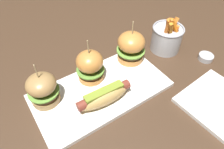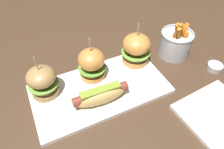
{
  "view_description": "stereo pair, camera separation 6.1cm",
  "coord_description": "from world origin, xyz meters",
  "px_view_note": "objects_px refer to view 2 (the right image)",
  "views": [
    {
      "loc": [
        -0.2,
        -0.35,
        0.5
      ],
      "look_at": [
        0.04,
        0.0,
        0.05
      ],
      "focal_mm": 32.99,
      "sensor_mm": 36.0,
      "label": 1
    },
    {
      "loc": [
        -0.14,
        -0.38,
        0.5
      ],
      "look_at": [
        0.04,
        0.0,
        0.05
      ],
      "focal_mm": 32.99,
      "sensor_mm": 36.0,
      "label": 2
    }
  ],
  "objects_px": {
    "slider_left": "(43,81)",
    "side_plate": "(221,117)",
    "hot_dog": "(101,95)",
    "fries_bucket": "(175,43)",
    "slider_right": "(136,49)",
    "sauce_ramekin": "(215,67)",
    "platter_main": "(100,89)",
    "slider_center": "(93,63)"
  },
  "relations": [
    {
      "from": "slider_center",
      "to": "slider_right",
      "type": "bearing_deg",
      "value": 0.89
    },
    {
      "from": "platter_main",
      "to": "slider_center",
      "type": "distance_m",
      "value": 0.08
    },
    {
      "from": "side_plate",
      "to": "hot_dog",
      "type": "bearing_deg",
      "value": 145.52
    },
    {
      "from": "hot_dog",
      "to": "slider_right",
      "type": "bearing_deg",
      "value": 31.56
    },
    {
      "from": "slider_right",
      "to": "slider_center",
      "type": "bearing_deg",
      "value": -179.11
    },
    {
      "from": "slider_right",
      "to": "side_plate",
      "type": "bearing_deg",
      "value": -71.01
    },
    {
      "from": "sauce_ramekin",
      "to": "platter_main",
      "type": "bearing_deg",
      "value": 168.42
    },
    {
      "from": "fries_bucket",
      "to": "sauce_ramekin",
      "type": "bearing_deg",
      "value": -58.18
    },
    {
      "from": "hot_dog",
      "to": "slider_center",
      "type": "distance_m",
      "value": 0.11
    },
    {
      "from": "slider_right",
      "to": "side_plate",
      "type": "height_order",
      "value": "slider_right"
    },
    {
      "from": "platter_main",
      "to": "slider_right",
      "type": "distance_m",
      "value": 0.18
    },
    {
      "from": "slider_right",
      "to": "fries_bucket",
      "type": "distance_m",
      "value": 0.16
    },
    {
      "from": "hot_dog",
      "to": "side_plate",
      "type": "xyz_separation_m",
      "value": [
        0.28,
        -0.19,
        -0.04
      ]
    },
    {
      "from": "platter_main",
      "to": "slider_left",
      "type": "relative_size",
      "value": 2.92
    },
    {
      "from": "slider_left",
      "to": "slider_right",
      "type": "bearing_deg",
      "value": 1.44
    },
    {
      "from": "sauce_ramekin",
      "to": "hot_dog",
      "type": "bearing_deg",
      "value": 175.25
    },
    {
      "from": "slider_center",
      "to": "side_plate",
      "type": "relative_size",
      "value": 0.74
    },
    {
      "from": "platter_main",
      "to": "sauce_ramekin",
      "type": "distance_m",
      "value": 0.4
    },
    {
      "from": "slider_left",
      "to": "slider_right",
      "type": "relative_size",
      "value": 0.94
    },
    {
      "from": "sauce_ramekin",
      "to": "slider_center",
      "type": "bearing_deg",
      "value": 160.23
    },
    {
      "from": "fries_bucket",
      "to": "side_plate",
      "type": "bearing_deg",
      "value": -100.33
    },
    {
      "from": "platter_main",
      "to": "side_plate",
      "type": "xyz_separation_m",
      "value": [
        0.26,
        -0.24,
        -0.0
      ]
    },
    {
      "from": "sauce_ramekin",
      "to": "side_plate",
      "type": "relative_size",
      "value": 0.26
    },
    {
      "from": "slider_right",
      "to": "fries_bucket",
      "type": "relative_size",
      "value": 1.04
    },
    {
      "from": "hot_dog",
      "to": "side_plate",
      "type": "relative_size",
      "value": 0.82
    },
    {
      "from": "slider_left",
      "to": "side_plate",
      "type": "bearing_deg",
      "value": -35.09
    },
    {
      "from": "hot_dog",
      "to": "fries_bucket",
      "type": "relative_size",
      "value": 1.14
    },
    {
      "from": "slider_center",
      "to": "fries_bucket",
      "type": "bearing_deg",
      "value": -2.26
    },
    {
      "from": "slider_center",
      "to": "hot_dog",
      "type": "bearing_deg",
      "value": -101.4
    },
    {
      "from": "side_plate",
      "to": "slider_right",
      "type": "bearing_deg",
      "value": 108.99
    },
    {
      "from": "platter_main",
      "to": "side_plate",
      "type": "height_order",
      "value": "platter_main"
    },
    {
      "from": "slider_left",
      "to": "platter_main",
      "type": "bearing_deg",
      "value": -19.32
    },
    {
      "from": "sauce_ramekin",
      "to": "side_plate",
      "type": "distance_m",
      "value": 0.2
    },
    {
      "from": "side_plate",
      "to": "slider_center",
      "type": "bearing_deg",
      "value": 130.93
    },
    {
      "from": "slider_right",
      "to": "fries_bucket",
      "type": "xyz_separation_m",
      "value": [
        0.15,
        -0.01,
        -0.02
      ]
    },
    {
      "from": "platter_main",
      "to": "sauce_ramekin",
      "type": "relative_size",
      "value": 7.96
    },
    {
      "from": "fries_bucket",
      "to": "slider_right",
      "type": "bearing_deg",
      "value": 174.61
    },
    {
      "from": "fries_bucket",
      "to": "sauce_ramekin",
      "type": "xyz_separation_m",
      "value": [
        0.08,
        -0.13,
        -0.04
      ]
    },
    {
      "from": "hot_dog",
      "to": "fries_bucket",
      "type": "bearing_deg",
      "value": 15.76
    },
    {
      "from": "sauce_ramekin",
      "to": "fries_bucket",
      "type": "bearing_deg",
      "value": 121.82
    },
    {
      "from": "slider_left",
      "to": "fries_bucket",
      "type": "xyz_separation_m",
      "value": [
        0.47,
        -0.01,
        -0.01
      ]
    },
    {
      "from": "platter_main",
      "to": "side_plate",
      "type": "distance_m",
      "value": 0.35
    }
  ]
}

